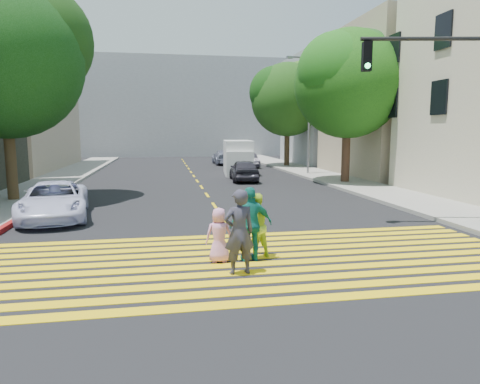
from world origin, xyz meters
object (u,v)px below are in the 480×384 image
object	(u,v)px
pedestrian_man	(239,232)
white_sedan	(54,201)
pedestrian_woman	(255,226)
white_van	(238,158)
dark_car_parked	(249,160)
tree_right_near	(349,78)
tree_right_far	(289,96)
silver_car	(224,157)
dark_car_near	(244,170)
pedestrian_extra	(251,224)
tree_left	(5,52)
traffic_signal	(456,99)
pedestrian_child	(219,235)

from	to	relation	value
pedestrian_man	white_sedan	bearing A→B (deg)	-61.38
pedestrian_woman	white_van	bearing A→B (deg)	-118.50
dark_car_parked	pedestrian_woman	bearing A→B (deg)	-100.84
tree_right_near	tree_right_far	size ratio (longest dim) A/B	1.00
tree_right_far	silver_car	size ratio (longest dim) A/B	1.94
tree_right_near	dark_car_near	distance (m)	8.09
silver_car	pedestrian_man	bearing A→B (deg)	82.68
tree_right_far	pedestrian_woman	distance (m)	27.47
pedestrian_woman	pedestrian_extra	world-z (taller)	pedestrian_extra
pedestrian_woman	white_sedan	bearing A→B (deg)	-64.04
tree_right_near	pedestrian_man	world-z (taller)	tree_right_near
tree_right_near	pedestrian_extra	bearing A→B (deg)	-121.64
tree_left	dark_car_parked	bearing A→B (deg)	49.91
tree_left	dark_car_near	distance (m)	13.91
tree_right_near	pedestrian_extra	distance (m)	16.97
pedestrian_man	pedestrian_extra	world-z (taller)	pedestrian_man
tree_left	dark_car_near	bearing A→B (deg)	28.52
dark_car_near	white_van	distance (m)	4.49
pedestrian_man	pedestrian_woman	size ratio (longest dim) A/B	1.17
tree_right_near	traffic_signal	distance (m)	11.59
white_van	silver_car	bearing A→B (deg)	94.57
tree_right_far	pedestrian_child	xyz separation A→B (m)	(-9.28, -25.83, -5.38)
pedestrian_woman	traffic_signal	xyz separation A→B (m)	(6.79, 2.22, 3.24)
pedestrian_extra	white_van	size ratio (longest dim) A/B	0.34
dark_car_near	silver_car	world-z (taller)	dark_car_near
pedestrian_man	pedestrian_child	distance (m)	1.01
pedestrian_child	white_van	distance (m)	20.98
dark_car_near	white_van	world-z (taller)	white_van
pedestrian_extra	traffic_signal	xyz separation A→B (m)	(6.94, 2.46, 3.15)
pedestrian_child	dark_car_near	bearing A→B (deg)	-102.21
pedestrian_woman	dark_car_parked	distance (m)	26.34
tree_right_far	white_van	distance (m)	8.89
tree_left	pedestrian_child	bearing A→B (deg)	-53.10
pedestrian_child	white_van	xyz separation A→B (m)	(4.03, 20.58, 0.49)
pedestrian_woman	dark_car_parked	xyz separation A→B (m)	(5.03, 25.85, -0.18)
white_sedan	dark_car_near	bearing A→B (deg)	41.20
pedestrian_man	pedestrian_woman	distance (m)	1.27
pedestrian_man	pedestrian_extra	distance (m)	0.99
pedestrian_woman	silver_car	distance (m)	29.83
tree_left	tree_right_near	distance (m)	17.18
tree_right_near	white_sedan	world-z (taller)	tree_right_near
tree_left	pedestrian_woman	xyz separation A→B (m)	(8.44, -9.86, -5.50)
tree_right_far	traffic_signal	size ratio (longest dim) A/B	1.43
pedestrian_extra	silver_car	xyz separation A→B (m)	(3.55, 29.87, -0.21)
pedestrian_woman	white_van	xyz separation A→B (m)	(3.14, 20.38, 0.35)
pedestrian_woman	pedestrian_child	size ratio (longest dim) A/B	1.22
pedestrian_man	dark_car_near	xyz separation A→B (m)	(3.32, 17.05, -0.24)
pedestrian_woman	pedestrian_extra	distance (m)	0.29
tree_left	white_sedan	xyz separation A→B (m)	(2.55, -4.11, -5.64)
pedestrian_child	pedestrian_man	bearing A→B (deg)	108.94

